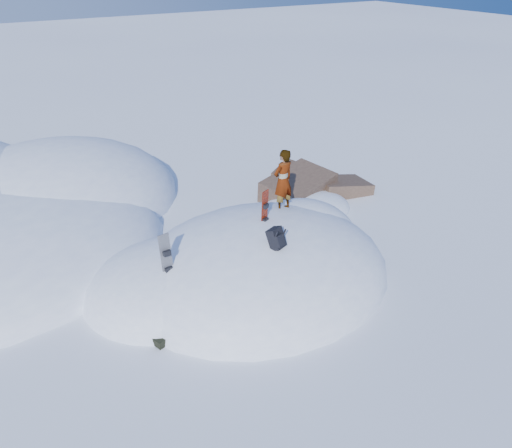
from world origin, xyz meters
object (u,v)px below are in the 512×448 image
snowboard_red (265,214)px  backpack (277,239)px  snowboard_dark (167,263)px  person (283,181)px

snowboard_red → backpack: 1.22m
snowboard_red → backpack: bearing=-133.0°
snowboard_dark → backpack: backpack is taller
snowboard_dark → backpack: (2.35, -0.96, 0.40)m
snowboard_dark → person: person is taller
snowboard_red → snowboard_dark: 2.78m
snowboard_red → snowboard_dark: (-2.74, -0.20, -0.41)m
snowboard_red → person: (0.92, 0.57, 0.50)m
snowboard_dark → backpack: size_ratio=2.48×
snowboard_red → person: person is taller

